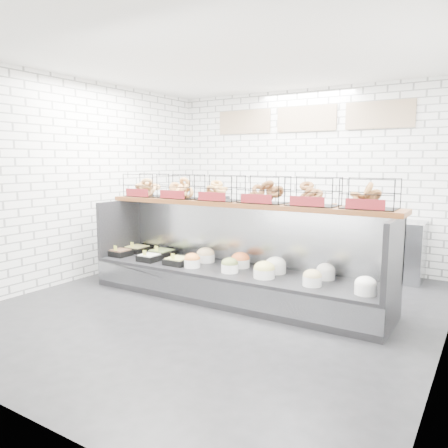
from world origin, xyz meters
The scene contains 5 objects.
ground centered at (0.00, 0.00, 0.00)m, with size 5.50×5.50×0.00m, color black.
room_shell centered at (0.00, 0.60, 2.06)m, with size 5.02×5.51×3.01m.
display_case centered at (0.00, 0.34, 0.33)m, with size 4.00×0.90×1.20m.
bagel_shelf centered at (0.00, 0.52, 1.39)m, with size 4.10×0.50×0.40m.
prep_counter centered at (-0.01, 2.43, 0.47)m, with size 4.00×0.60×1.20m.
Camera 1 is at (2.83, -4.42, 1.78)m, focal length 35.00 mm.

